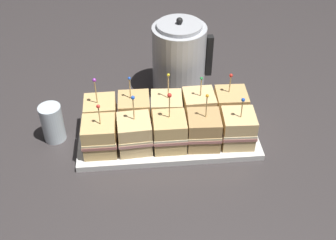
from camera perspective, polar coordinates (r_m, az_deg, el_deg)
The scene contains 14 objects.
ground_plane at distance 1.23m, azimuth -0.00°, elevation -2.54°, with size 6.00×6.00×0.00m, color #383333.
serving_platter at distance 1.22m, azimuth -0.00°, elevation -2.23°, with size 0.51×0.22×0.02m.
sandwich_front_far_left at distance 1.15m, azimuth -9.24°, elevation -2.24°, with size 0.09×0.09×0.16m.
sandwich_front_left at distance 1.15m, azimuth -4.55°, elevation -1.92°, with size 0.10×0.10×0.17m.
sandwich_front_center at distance 1.15m, azimuth 0.21°, elevation -1.65°, with size 0.09×0.09×0.18m.
sandwich_front_right at distance 1.16m, azimuth 4.82°, elevation -1.40°, with size 0.10×0.10×0.17m.
sandwich_front_far_right at distance 1.18m, azimuth 9.43°, elevation -1.15°, with size 0.10×0.10×0.16m.
sandwich_back_far_left at distance 1.22m, azimuth -9.08°, elevation 0.71°, with size 0.09×0.09×0.18m.
sandwich_back_left at distance 1.22m, azimuth -4.57°, elevation 1.05°, with size 0.09×0.09×0.17m.
sandwich_back_center at distance 1.22m, azimuth -0.18°, elevation 1.26°, with size 0.10×0.10×0.18m.
sandwich_back_right at distance 1.23m, azimuth 4.16°, elevation 1.58°, with size 0.09×0.09×0.16m.
sandwich_back_far_right at distance 1.25m, azimuth 8.45°, elevation 1.77°, with size 0.10×0.10×0.16m.
kettle_steel at distance 1.35m, azimuth 1.52°, elevation 8.28°, with size 0.19×0.17×0.26m.
drinking_glass at distance 1.24m, azimuth -15.38°, elevation -0.40°, with size 0.06×0.06×0.11m.
Camera 1 is at (-0.08, -0.90, 0.83)m, focal length 45.00 mm.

